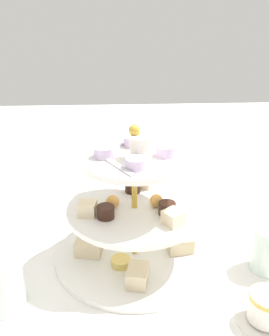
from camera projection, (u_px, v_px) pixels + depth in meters
name	position (u px, v px, depth m)	size (l,w,h in m)	color
ground_plane	(134.00, 257.00, 0.73)	(2.40, 2.40, 0.00)	white
tiered_serving_stand	(134.00, 219.00, 0.70)	(0.30, 0.30, 0.26)	white
water_glass_tall_right	(0.00, 277.00, 0.59)	(0.07, 0.07, 0.11)	silver
teacup_with_saucer	(267.00, 309.00, 0.58)	(0.09, 0.09, 0.05)	white
butter_knife_left	(54.00, 201.00, 0.94)	(0.17, 0.01, 0.00)	silver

